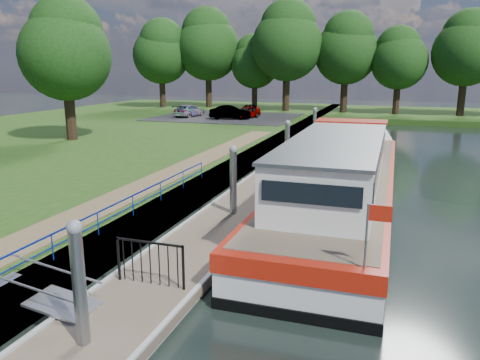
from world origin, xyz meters
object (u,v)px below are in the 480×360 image
(car_b, at_px, (230,112))
(car_a, at_px, (246,112))
(pontoon, at_px, (265,190))
(car_d, at_px, (249,110))
(car_c, at_px, (189,111))
(barge, at_px, (344,178))

(car_b, bearing_deg, car_a, -57.05)
(car_a, distance_m, car_b, 1.81)
(pontoon, height_order, car_d, car_d)
(car_b, distance_m, car_c, 5.03)
(car_c, bearing_deg, car_a, -170.44)
(barge, distance_m, car_d, 30.32)
(pontoon, bearing_deg, car_b, 113.22)
(pontoon, relative_size, car_d, 7.59)
(car_b, bearing_deg, car_d, -21.75)
(pontoon, bearing_deg, barge, -5.83)
(pontoon, height_order, car_c, car_c)
(barge, relative_size, car_a, 6.05)
(barge, xyz_separation_m, car_c, (-18.31, 24.47, 0.35))
(car_d, bearing_deg, car_c, -160.07)
(car_d, bearing_deg, car_a, -86.96)
(pontoon, bearing_deg, car_c, 121.41)
(car_a, bearing_deg, barge, -45.48)
(pontoon, bearing_deg, car_a, 109.50)
(pontoon, distance_m, car_d, 28.66)
(barge, relative_size, car_c, 5.12)
(car_b, distance_m, car_d, 4.27)
(car_a, bearing_deg, car_c, -160.87)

